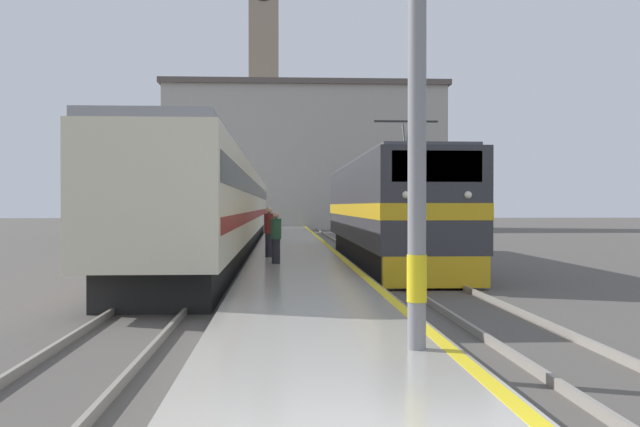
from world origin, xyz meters
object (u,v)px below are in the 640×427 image
object	(u,v)px
locomotive_train	(385,211)
second_waiting_passenger	(276,237)
passenger_train	(229,206)
clock_tower	(264,80)
person_on_platform	(269,231)
catenary_mast	(425,8)

from	to	relation	value
locomotive_train	second_waiting_passenger	world-z (taller)	locomotive_train
passenger_train	clock_tower	world-z (taller)	clock_tower
locomotive_train	clock_tower	distance (m)	54.57
second_waiting_passenger	clock_tower	xyz separation A→B (m)	(-1.64, 57.27, 14.52)
locomotive_train	passenger_train	bearing A→B (deg)	124.57
locomotive_train	second_waiting_passenger	distance (m)	6.35
second_waiting_passenger	clock_tower	size ratio (longest dim) A/B	0.05
passenger_train	second_waiting_passenger	size ratio (longest dim) A/B	29.23
person_on_platform	clock_tower	bearing A→B (deg)	91.44
second_waiting_passenger	person_on_platform	bearing A→B (deg)	95.13
clock_tower	locomotive_train	bearing A→B (deg)	-83.74
locomotive_train	person_on_platform	bearing A→B (deg)	-157.90
catenary_mast	clock_tower	xyz separation A→B (m)	(-3.60, 71.38, 11.06)
catenary_mast	locomotive_train	bearing A→B (deg)	83.49
locomotive_train	clock_tower	size ratio (longest dim) A/B	0.64
catenary_mast	second_waiting_passenger	distance (m)	14.66
person_on_platform	passenger_train	bearing A→B (deg)	100.97
passenger_train	locomotive_train	bearing A→B (deg)	-55.43
person_on_platform	clock_tower	distance (m)	56.18
clock_tower	passenger_train	bearing A→B (deg)	-91.10
locomotive_train	second_waiting_passenger	bearing A→B (deg)	-130.79
catenary_mast	person_on_platform	xyz separation A→B (m)	(-2.23, 17.10, -3.38)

